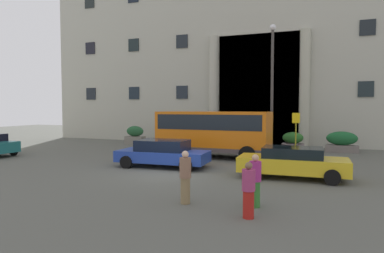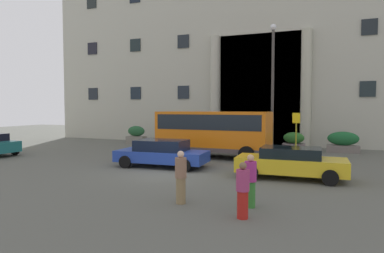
{
  "view_description": "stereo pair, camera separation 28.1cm",
  "coord_description": "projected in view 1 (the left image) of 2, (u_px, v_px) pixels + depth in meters",
  "views": [
    {
      "loc": [
        6.44,
        -13.95,
        2.99
      ],
      "look_at": [
        -0.96,
        5.53,
        1.82
      ],
      "focal_mm": 31.77,
      "sensor_mm": 36.0,
      "label": 1
    },
    {
      "loc": [
        6.7,
        -13.85,
        2.99
      ],
      "look_at": [
        -0.96,
        5.53,
        1.82
      ],
      "focal_mm": 31.77,
      "sensor_mm": 36.0,
      "label": 2
    }
  ],
  "objects": [
    {
      "name": "parked_sedan_far",
      "position": [
        163.0,
        153.0,
        17.06
      ],
      "size": [
        4.65,
        2.25,
        1.37
      ],
      "rotation": [
        0.0,
        0.0,
        0.05
      ],
      "color": "#203C9E",
      "rests_on": "ground_plane"
    },
    {
      "name": "hedge_planter_entrance_right",
      "position": [
        135.0,
        135.0,
        27.64
      ],
      "size": [
        1.57,
        0.76,
        1.49
      ],
      "color": "slate",
      "rests_on": "ground_plane"
    },
    {
      "name": "office_building_facade",
      "position": [
        248.0,
        34.0,
        31.24
      ],
      "size": [
        35.21,
        9.63,
        19.53
      ],
      "color": "#ABAA9A",
      "rests_on": "ground_plane"
    },
    {
      "name": "bus_stop_sign",
      "position": [
        296.0,
        130.0,
        20.24
      ],
      "size": [
        0.44,
        0.08,
        2.67
      ],
      "color": "olive",
      "rests_on": "ground_plane"
    },
    {
      "name": "lamppost_plaza_centre",
      "position": [
        272.0,
        79.0,
        22.27
      ],
      "size": [
        0.4,
        0.4,
        8.41
      ],
      "color": "#3D3936",
      "rests_on": "ground_plane"
    },
    {
      "name": "pedestrian_woman_dark_dress",
      "position": [
        249.0,
        190.0,
        9.12
      ],
      "size": [
        0.36,
        0.36,
        1.53
      ],
      "rotation": [
        0.0,
        0.0,
        2.62
      ],
      "color": "#AB1D17",
      "rests_on": "ground_plane"
    },
    {
      "name": "hedge_planter_far_west",
      "position": [
        293.0,
        142.0,
        23.52
      ],
      "size": [
        1.45,
        0.9,
        1.29
      ],
      "color": "slate",
      "rests_on": "ground_plane"
    },
    {
      "name": "white_taxi_kerbside",
      "position": [
        292.0,
        162.0,
        14.3
      ],
      "size": [
        4.51,
        2.04,
        1.32
      ],
      "rotation": [
        0.0,
        0.0,
        0.03
      ],
      "color": "gold",
      "rests_on": "ground_plane"
    },
    {
      "name": "hedge_planter_entrance_left",
      "position": [
        189.0,
        137.0,
        26.27
      ],
      "size": [
        1.43,
        0.99,
        1.4
      ],
      "color": "gray",
      "rests_on": "ground_plane"
    },
    {
      "name": "pedestrian_woman_with_bag",
      "position": [
        255.0,
        181.0,
        10.16
      ],
      "size": [
        0.36,
        0.36,
        1.59
      ],
      "rotation": [
        0.0,
        0.0,
        0.03
      ],
      "color": "#2F732B",
      "rests_on": "ground_plane"
    },
    {
      "name": "orange_minibus",
      "position": [
        214.0,
        130.0,
        20.36
      ],
      "size": [
        6.69,
        2.83,
        2.75
      ],
      "rotation": [
        0.0,
        0.0,
        -0.02
      ],
      "color": "orange",
      "rests_on": "ground_plane"
    },
    {
      "name": "motorcycle_far_end",
      "position": [
        299.0,
        159.0,
        16.57
      ],
      "size": [
        1.9,
        0.71,
        0.89
      ],
      "rotation": [
        0.0,
        0.0,
        0.26
      ],
      "color": "black",
      "rests_on": "ground_plane"
    },
    {
      "name": "hedge_planter_far_east",
      "position": [
        342.0,
        142.0,
        22.66
      ],
      "size": [
        2.04,
        0.85,
        1.39
      ],
      "color": "slate",
      "rests_on": "ground_plane"
    },
    {
      "name": "pedestrian_man_crossing",
      "position": [
        185.0,
        177.0,
        10.52
      ],
      "size": [
        0.36,
        0.36,
        1.65
      ],
      "rotation": [
        0.0,
        0.0,
        4.31
      ],
      "color": "olive",
      "rests_on": "ground_plane"
    },
    {
      "name": "ground_plane",
      "position": [
        169.0,
        174.0,
        15.47
      ],
      "size": [
        80.0,
        64.0,
        0.12
      ],
      "primitive_type": "cube",
      "color": "#55564E"
    }
  ]
}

